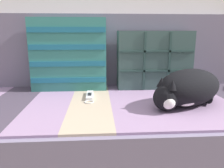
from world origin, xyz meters
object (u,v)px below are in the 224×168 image
throw_pillow_striped (69,54)px  sleeping_cat (187,89)px  couch (110,131)px  game_remote_near (90,96)px  throw_pillow_quilted (154,60)px

throw_pillow_striped → sleeping_cat: size_ratio=1.05×
couch → throw_pillow_striped: throw_pillow_striped is taller
throw_pillow_striped → game_remote_near: (0.13, -0.20, -0.21)m
game_remote_near → sleeping_cat: bearing=-19.8°
couch → game_remote_near: (-0.11, 0.04, 0.19)m
couch → throw_pillow_quilted: bearing=38.8°
throw_pillow_quilted → sleeping_cat: throw_pillow_quilted is taller
throw_pillow_quilted → sleeping_cat: 0.39m
couch → throw_pillow_striped: size_ratio=3.85×
throw_pillow_quilted → throw_pillow_striped: size_ratio=1.03×
couch → game_remote_near: bearing=161.9°
throw_pillow_striped → sleeping_cat: throw_pillow_striped is taller
throw_pillow_striped → sleeping_cat: (0.60, -0.37, -0.13)m
sleeping_cat → game_remote_near: bearing=160.2°
throw_pillow_quilted → throw_pillow_striped: 0.54m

